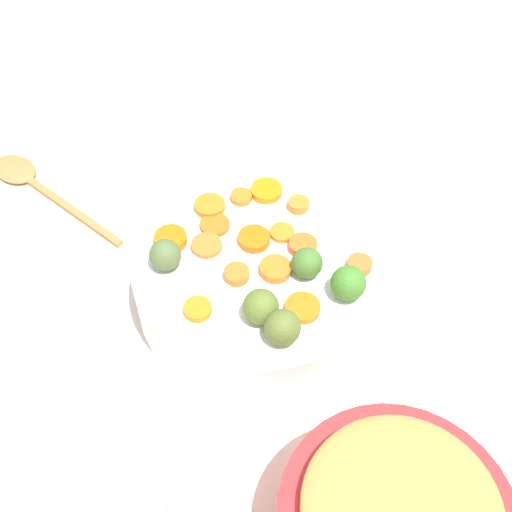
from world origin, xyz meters
name	(u,v)px	position (x,y,z in m)	size (l,w,h in m)	color
tabletop	(244,293)	(0.00, 0.00, 0.01)	(2.40, 2.40, 0.02)	beige
serving_bowl_carrots	(256,280)	(-0.02, 0.01, 0.06)	(0.29, 0.29, 0.07)	white
stuffing_mound	(402,510)	(-0.19, 0.28, 0.14)	(0.17, 0.17, 0.03)	tan
carrot_slice_0	(207,244)	(0.04, 0.00, 0.09)	(0.04, 0.04, 0.01)	orange
carrot_slice_1	(170,240)	(0.09, 0.00, 0.10)	(0.04, 0.04, 0.01)	orange
carrot_slice_2	(210,206)	(0.05, -0.06, 0.10)	(0.04, 0.04, 0.01)	orange
carrot_slice_3	(266,191)	(-0.01, -0.10, 0.10)	(0.04, 0.04, 0.01)	orange
carrot_slice_4	(282,233)	(-0.04, -0.04, 0.09)	(0.03, 0.03, 0.01)	orange
carrot_slice_5	(303,246)	(-0.07, -0.02, 0.10)	(0.03, 0.03, 0.01)	orange
carrot_slice_6	(198,309)	(0.03, 0.09, 0.10)	(0.03, 0.03, 0.01)	orange
carrot_slice_7	(360,264)	(-0.14, 0.00, 0.10)	(0.03, 0.03, 0.01)	orange
carrot_slice_8	(254,239)	(-0.01, -0.02, 0.10)	(0.04, 0.04, 0.01)	orange
carrot_slice_9	(233,274)	(0.00, 0.04, 0.10)	(0.03, 0.03, 0.01)	orange
carrot_slice_10	(298,205)	(-0.05, -0.08, 0.10)	(0.03, 0.03, 0.01)	orange
carrot_slice_11	(275,269)	(-0.04, 0.02, 0.10)	(0.04, 0.04, 0.01)	orange
carrot_slice_12	(215,225)	(0.04, -0.03, 0.09)	(0.04, 0.04, 0.01)	orange
carrot_slice_13	(241,197)	(0.02, -0.09, 0.09)	(0.03, 0.03, 0.01)	orange
carrot_slice_14	(302,308)	(-0.08, 0.07, 0.10)	(0.04, 0.04, 0.01)	orange
brussels_sprout_0	(261,307)	(-0.04, 0.09, 0.11)	(0.04, 0.04, 0.04)	olive
brussels_sprout_1	(165,255)	(0.08, 0.03, 0.11)	(0.04, 0.04, 0.04)	#577040
brussels_sprout_2	(348,283)	(-0.13, 0.04, 0.11)	(0.04, 0.04, 0.04)	#43872D
brussels_sprout_3	(283,327)	(-0.06, 0.11, 0.11)	(0.04, 0.04, 0.04)	#5C7332
brussels_sprout_4	(307,263)	(-0.08, 0.02, 0.11)	(0.04, 0.04, 0.04)	#477B31
wooden_spoon	(29,180)	(0.34, -0.13, 0.03)	(0.24, 0.15, 0.01)	#AA7E45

